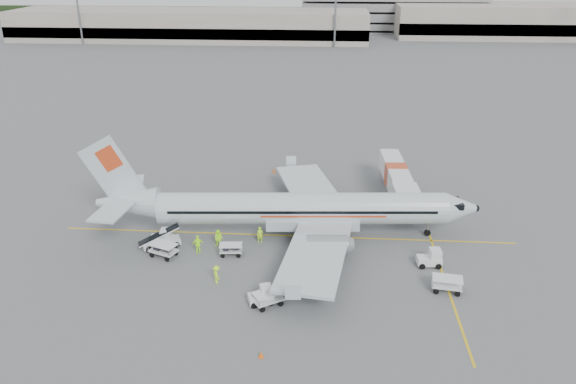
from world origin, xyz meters
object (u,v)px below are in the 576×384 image
at_px(tug_mid, 261,295).
at_px(tug_aft, 161,237).
at_px(jet_bridge, 395,182).
at_px(belt_loader, 161,235).
at_px(tug_fore, 429,258).
at_px(aircraft, 302,188).

height_order(tug_mid, tug_aft, tug_aft).
xyz_separation_m(jet_bridge, belt_loader, (-22.96, -12.92, -0.74)).
bearing_deg(tug_fore, jet_bridge, 91.93).
bearing_deg(jet_bridge, belt_loader, -153.66).
bearing_deg(tug_fore, tug_aft, 170.83).
height_order(tug_fore, tug_mid, tug_fore).
bearing_deg(tug_fore, aircraft, 152.63).
bearing_deg(tug_mid, aircraft, 58.36).
height_order(jet_bridge, tug_aft, jet_bridge).
relative_size(aircraft, tug_aft, 17.39).
relative_size(jet_bridge, belt_loader, 3.28).
distance_m(belt_loader, tug_fore, 24.62).
bearing_deg(jet_bridge, tug_aft, -154.55).
bearing_deg(belt_loader, tug_fore, -28.75).
xyz_separation_m(aircraft, tug_fore, (11.49, -4.90, -4.19)).
height_order(belt_loader, tug_mid, belt_loader).
relative_size(aircraft, tug_mid, 18.63).
xyz_separation_m(aircraft, tug_aft, (-13.17, -2.79, -4.20)).
bearing_deg(tug_mid, jet_bridge, 40.76).
height_order(belt_loader, tug_fore, belt_loader).
relative_size(belt_loader, tug_mid, 2.37).
distance_m(tug_mid, tug_aft, 13.80).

